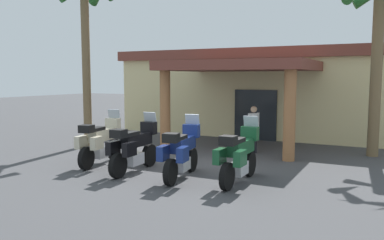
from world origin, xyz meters
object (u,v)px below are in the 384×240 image
Objects in this scene: motel_building at (276,91)px; palm_tree_roadside at (84,17)px; palm_tree_near_portico at (379,18)px; motorcycle_black at (134,147)px; motorcycle_blue at (181,152)px; motorcycle_green at (239,155)px; motorcycle_cream at (100,141)px; pedestrian at (254,126)px.

palm_tree_roadside reaches higher than motel_building.
palm_tree_near_portico is at bearing -45.87° from motel_building.
motorcycle_black is 8.81m from palm_tree_near_portico.
motel_building reaches higher than motorcycle_blue.
palm_tree_roadside reaches higher than motorcycle_green.
palm_tree_near_portico is (2.73, 5.25, 3.82)m from motorcycle_green.
motorcycle_black is 6.42m from palm_tree_roadside.
motel_building reaches higher than motorcycle_cream.
palm_tree_roadside is at bearing -163.71° from palm_tree_near_portico.
palm_tree_roadside is at bearing -142.21° from pedestrian.
palm_tree_roadside is (-5.62, 2.63, 4.14)m from motorcycle_blue.
motel_building is at bearing 55.42° from palm_tree_roadside.
motel_building is 2.16× the size of palm_tree_roadside.
motorcycle_cream is 4.47m from motorcycle_green.
motorcycle_blue is 1.51m from motorcycle_green.
pedestrian is at bearing -81.83° from motel_building.
motorcycle_cream is at bearing 75.47° from motorcycle_blue.
motorcycle_green is 0.36× the size of palm_tree_near_portico.
motorcycle_cream is at bearing -108.49° from pedestrian.
motorcycle_blue is 1.00× the size of motorcycle_green.
motel_building reaches higher than motorcycle_black.
palm_tree_near_portico is (4.64, -4.65, 2.55)m from motel_building.
motorcycle_cream is at bearing 75.24° from motorcycle_black.
motorcycle_green is at bearing -88.65° from motorcycle_blue.
motorcycle_black is 1.00× the size of motorcycle_blue.
pedestrian is (-0.97, 3.92, 0.24)m from motorcycle_green.
palm_tree_roadside is at bearing 71.58° from motorcycle_green.
palm_tree_roadside is at bearing 56.38° from motorcycle_blue.
motorcycle_black is 1.00× the size of motorcycle_green.
palm_tree_near_portico is at bearing -47.99° from motorcycle_black.
pedestrian is at bearing 14.02° from motorcycle_green.
motorcycle_cream is 5.43m from palm_tree_roadside.
palm_tree_roadside reaches higher than motorcycle_blue.
palm_tree_roadside is (-7.11, 2.37, 4.14)m from motorcycle_green.
motel_building is at bearing 122.62° from pedestrian.
motorcycle_blue is at bearing -73.38° from pedestrian.
motel_building is 9.58m from palm_tree_roadside.
palm_tree_near_portico reaches higher than motorcycle_green.
palm_tree_roadside is (-6.13, -1.55, 3.90)m from pedestrian.
palm_tree_roadside is at bearing 55.17° from motorcycle_black.
palm_tree_roadside reaches higher than palm_tree_near_portico.
motel_building is at bearing 11.03° from motorcycle_green.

